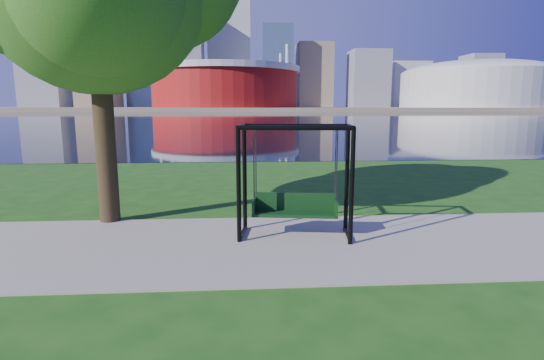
{
  "coord_description": "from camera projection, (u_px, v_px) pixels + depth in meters",
  "views": [
    {
      "loc": [
        -0.44,
        -8.41,
        2.67
      ],
      "look_at": [
        0.13,
        0.0,
        1.2
      ],
      "focal_mm": 28.0,
      "sensor_mm": 36.0,
      "label": 1
    }
  ],
  "objects": [
    {
      "name": "river",
      "position": [
        244.0,
        117.0,
        109.0
      ],
      "size": [
        900.0,
        180.0,
        0.02
      ],
      "primitive_type": "cube",
      "color": "black",
      "rests_on": "ground"
    },
    {
      "name": "path",
      "position": [
        267.0,
        245.0,
        8.26
      ],
      "size": [
        120.0,
        4.0,
        0.03
      ],
      "primitive_type": "cube",
      "color": "#9E937F",
      "rests_on": "ground"
    },
    {
      "name": "stadium",
      "position": [
        225.0,
        85.0,
        236.6
      ],
      "size": [
        83.0,
        83.0,
        32.0
      ],
      "color": "maroon",
      "rests_on": "far_bank"
    },
    {
      "name": "skyline",
      "position": [
        237.0,
        61.0,
        316.21
      ],
      "size": [
        392.0,
        66.0,
        96.5
      ],
      "color": "gray",
      "rests_on": "far_bank"
    },
    {
      "name": "swing",
      "position": [
        295.0,
        184.0,
        8.61
      ],
      "size": [
        2.37,
        1.28,
        2.32
      ],
      "rotation": [
        0.0,
        0.0,
        -0.14
      ],
      "color": "black",
      "rests_on": "ground"
    },
    {
      "name": "far_bank",
      "position": [
        243.0,
        109.0,
        309.33
      ],
      "size": [
        900.0,
        228.0,
        2.0
      ],
      "primitive_type": "cube",
      "color": "#937F60",
      "rests_on": "ground"
    },
    {
      "name": "ground",
      "position": [
        266.0,
        237.0,
        8.75
      ],
      "size": [
        900.0,
        900.0,
        0.0
      ],
      "primitive_type": "plane",
      "color": "#1E5114",
      "rests_on": "ground"
    },
    {
      "name": "arena",
      "position": [
        476.0,
        83.0,
        246.12
      ],
      "size": [
        84.0,
        84.0,
        26.56
      ],
      "color": "beige",
      "rests_on": "far_bank"
    }
  ]
}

